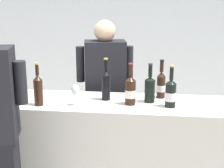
{
  "coord_description": "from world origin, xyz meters",
  "views": [
    {
      "loc": [
        0.43,
        -2.53,
        1.86
      ],
      "look_at": [
        0.13,
        0.0,
        1.17
      ],
      "focal_mm": 52.7,
      "sensor_mm": 36.0,
      "label": 1
    }
  ],
  "objects_px": {
    "wine_bottle_3": "(5,87)",
    "wine_bottle_2": "(171,93)",
    "wine_bottle_7": "(106,84)",
    "wine_bottle_4": "(150,88)",
    "wine_glass": "(75,91)",
    "person_server": "(105,105)",
    "wine_bottle_6": "(14,82)",
    "wine_bottle_1": "(38,89)",
    "wine_bottle_0": "(161,84)",
    "wine_bottle_5": "(130,90)"
  },
  "relations": [
    {
      "from": "wine_bottle_3",
      "to": "wine_bottle_2",
      "type": "bearing_deg",
      "value": 1.34
    },
    {
      "from": "wine_bottle_4",
      "to": "wine_glass",
      "type": "xyz_separation_m",
      "value": [
        -0.58,
        -0.15,
        -0.0
      ]
    },
    {
      "from": "wine_bottle_1",
      "to": "wine_glass",
      "type": "height_order",
      "value": "wine_bottle_1"
    },
    {
      "from": "wine_bottle_5",
      "to": "wine_bottle_6",
      "type": "height_order",
      "value": "wine_bottle_6"
    },
    {
      "from": "wine_bottle_3",
      "to": "person_server",
      "type": "distance_m",
      "value": 1.03
    },
    {
      "from": "wine_bottle_6",
      "to": "wine_bottle_5",
      "type": "bearing_deg",
      "value": -7.07
    },
    {
      "from": "wine_bottle_0",
      "to": "wine_bottle_1",
      "type": "distance_m",
      "value": 1.01
    },
    {
      "from": "person_server",
      "to": "wine_bottle_1",
      "type": "bearing_deg",
      "value": -121.54
    },
    {
      "from": "person_server",
      "to": "wine_bottle_0",
      "type": "bearing_deg",
      "value": -36.04
    },
    {
      "from": "wine_bottle_6",
      "to": "wine_glass",
      "type": "bearing_deg",
      "value": -18.4
    },
    {
      "from": "wine_bottle_1",
      "to": "wine_bottle_3",
      "type": "distance_m",
      "value": 0.3
    },
    {
      "from": "wine_bottle_0",
      "to": "wine_glass",
      "type": "xyz_separation_m",
      "value": [
        -0.67,
        -0.28,
        -0.0
      ]
    },
    {
      "from": "wine_bottle_1",
      "to": "wine_bottle_3",
      "type": "relative_size",
      "value": 0.99
    },
    {
      "from": "person_server",
      "to": "wine_bottle_7",
      "type": "bearing_deg",
      "value": -81.08
    },
    {
      "from": "wine_bottle_3",
      "to": "wine_bottle_0",
      "type": "bearing_deg",
      "value": 11.8
    },
    {
      "from": "wine_bottle_0",
      "to": "wine_bottle_3",
      "type": "distance_m",
      "value": 1.28
    },
    {
      "from": "wine_bottle_6",
      "to": "person_server",
      "type": "distance_m",
      "value": 0.92
    },
    {
      "from": "wine_bottle_1",
      "to": "wine_bottle_5",
      "type": "xyz_separation_m",
      "value": [
        0.71,
        0.11,
        -0.01
      ]
    },
    {
      "from": "wine_bottle_2",
      "to": "wine_bottle_7",
      "type": "xyz_separation_m",
      "value": [
        -0.52,
        0.12,
        0.03
      ]
    },
    {
      "from": "wine_bottle_1",
      "to": "wine_bottle_5",
      "type": "bearing_deg",
      "value": 8.38
    },
    {
      "from": "wine_bottle_1",
      "to": "wine_bottle_5",
      "type": "relative_size",
      "value": 1.02
    },
    {
      "from": "wine_glass",
      "to": "wine_bottle_3",
      "type": "bearing_deg",
      "value": 178.57
    },
    {
      "from": "wine_bottle_3",
      "to": "wine_bottle_7",
      "type": "height_order",
      "value": "wine_bottle_7"
    },
    {
      "from": "wine_bottle_1",
      "to": "wine_bottle_6",
      "type": "relative_size",
      "value": 1.01
    },
    {
      "from": "wine_bottle_6",
      "to": "wine_bottle_1",
      "type": "bearing_deg",
      "value": -37.97
    },
    {
      "from": "wine_bottle_5",
      "to": "wine_bottle_6",
      "type": "relative_size",
      "value": 0.99
    },
    {
      "from": "wine_bottle_0",
      "to": "wine_bottle_5",
      "type": "distance_m",
      "value": 0.32
    },
    {
      "from": "wine_bottle_4",
      "to": "wine_bottle_7",
      "type": "bearing_deg",
      "value": 177.03
    },
    {
      "from": "wine_bottle_6",
      "to": "wine_bottle_7",
      "type": "height_order",
      "value": "wine_bottle_7"
    },
    {
      "from": "wine_bottle_5",
      "to": "wine_bottle_7",
      "type": "height_order",
      "value": "wine_bottle_7"
    },
    {
      "from": "wine_bottle_3",
      "to": "wine_glass",
      "type": "distance_m",
      "value": 0.58
    },
    {
      "from": "wine_bottle_1",
      "to": "wine_bottle_4",
      "type": "height_order",
      "value": "wine_bottle_1"
    },
    {
      "from": "wine_bottle_3",
      "to": "person_server",
      "type": "height_order",
      "value": "person_server"
    },
    {
      "from": "wine_bottle_5",
      "to": "person_server",
      "type": "relative_size",
      "value": 0.2
    },
    {
      "from": "wine_bottle_6",
      "to": "wine_glass",
      "type": "relative_size",
      "value": 1.99
    },
    {
      "from": "wine_bottle_1",
      "to": "wine_bottle_4",
      "type": "distance_m",
      "value": 0.89
    },
    {
      "from": "wine_bottle_0",
      "to": "wine_bottle_7",
      "type": "distance_m",
      "value": 0.47
    },
    {
      "from": "wine_glass",
      "to": "wine_bottle_0",
      "type": "bearing_deg",
      "value": 22.34
    },
    {
      "from": "wine_bottle_0",
      "to": "wine_bottle_5",
      "type": "xyz_separation_m",
      "value": [
        -0.25,
        -0.21,
        -0.0
      ]
    },
    {
      "from": "wine_bottle_3",
      "to": "wine_bottle_6",
      "type": "height_order",
      "value": "wine_bottle_3"
    },
    {
      "from": "wine_bottle_3",
      "to": "wine_bottle_4",
      "type": "distance_m",
      "value": 1.17
    },
    {
      "from": "wine_bottle_2",
      "to": "wine_bottle_6",
      "type": "relative_size",
      "value": 0.98
    },
    {
      "from": "wine_bottle_5",
      "to": "wine_glass",
      "type": "bearing_deg",
      "value": -170.83
    },
    {
      "from": "person_server",
      "to": "wine_bottle_3",
      "type": "bearing_deg",
      "value": -138.05
    },
    {
      "from": "wine_bottle_3",
      "to": "wine_bottle_7",
      "type": "bearing_deg",
      "value": 10.71
    },
    {
      "from": "wine_bottle_6",
      "to": "wine_bottle_7",
      "type": "distance_m",
      "value": 0.8
    },
    {
      "from": "wine_glass",
      "to": "person_server",
      "type": "xyz_separation_m",
      "value": [
        0.14,
        0.66,
        -0.33
      ]
    },
    {
      "from": "wine_bottle_4",
      "to": "wine_bottle_5",
      "type": "relative_size",
      "value": 0.96
    },
    {
      "from": "wine_bottle_1",
      "to": "wine_bottle_6",
      "type": "distance_m",
      "value": 0.37
    },
    {
      "from": "wine_bottle_3",
      "to": "wine_bottle_4",
      "type": "relative_size",
      "value": 1.07
    }
  ]
}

